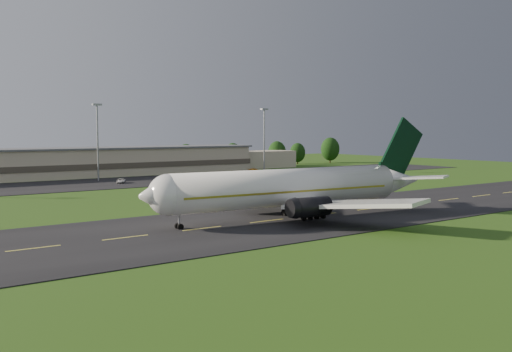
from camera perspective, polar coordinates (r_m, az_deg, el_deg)
ground at (r=83.70m, az=1.10°, el=-4.58°), size 360.00×360.00×0.00m
taxiway at (r=83.69m, az=1.10°, el=-4.54°), size 220.00×30.00×0.10m
apron at (r=147.11m, az=-16.19°, el=-0.78°), size 260.00×30.00×0.10m
airliner at (r=85.91m, az=3.60°, el=-1.21°), size 51.26×41.99×15.57m
terminal at (r=171.70m, az=-16.99°, el=1.26°), size 145.00×16.00×8.40m
light_mast_centre at (r=155.76m, az=-15.57°, el=4.19°), size 2.40×1.20×20.35m
light_mast_east at (r=182.63m, az=0.83°, el=4.39°), size 2.40×1.20×20.35m
tree_line at (r=190.55m, az=-10.58°, el=2.01°), size 195.42×9.21×10.47m
service_vehicle_c at (r=147.47m, az=-13.34°, el=-0.46°), size 3.61×4.60×1.16m
service_vehicle_d at (r=177.98m, az=-0.11°, el=0.54°), size 5.07×2.65×1.40m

